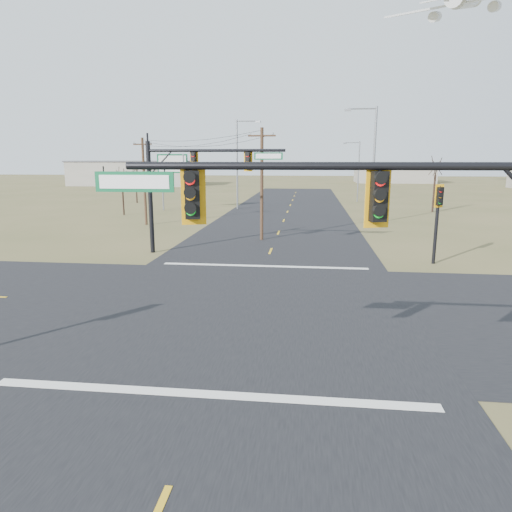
{
  "coord_description": "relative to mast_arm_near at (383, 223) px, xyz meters",
  "views": [
    {
      "loc": [
        2.54,
        -18.38,
        6.15
      ],
      "look_at": [
        0.28,
        1.0,
        2.01
      ],
      "focal_mm": 32.0,
      "sensor_mm": 36.0,
      "label": 1
    }
  ],
  "objects": [
    {
      "name": "ground",
      "position": [
        -4.11,
        8.55,
        -4.83
      ],
      "size": [
        320.0,
        320.0,
        0.0
      ],
      "primitive_type": "plane",
      "color": "brown",
      "rests_on": "ground"
    },
    {
      "name": "road_ew",
      "position": [
        -4.11,
        8.55,
        -4.82
      ],
      "size": [
        160.0,
        14.0,
        0.02
      ],
      "primitive_type": "cube",
      "color": "black",
      "rests_on": "ground"
    },
    {
      "name": "road_ns",
      "position": [
        -4.11,
        8.55,
        -4.82
      ],
      "size": [
        14.0,
        160.0,
        0.02
      ],
      "primitive_type": "cube",
      "color": "black",
      "rests_on": "ground"
    },
    {
      "name": "stop_bar_near",
      "position": [
        -4.11,
        1.05,
        -4.8
      ],
      "size": [
        12.0,
        0.4,
        0.01
      ],
      "primitive_type": "cube",
      "color": "silver",
      "rests_on": "road_ns"
    },
    {
      "name": "stop_bar_far",
      "position": [
        -4.11,
        16.05,
        -4.8
      ],
      "size": [
        12.0,
        0.4,
        0.01
      ],
      "primitive_type": "cube",
      "color": "silver",
      "rests_on": "road_ns"
    },
    {
      "name": "mast_arm_near",
      "position": [
        0.0,
        0.0,
        0.0
      ],
      "size": [
        10.33,
        0.55,
        6.61
      ],
      "rotation": [
        0.0,
        0.0,
        0.3
      ],
      "color": "black",
      "rests_on": "ground"
    },
    {
      "name": "mast_arm_far",
      "position": [
        -9.06,
        19.31,
        0.43
      ],
      "size": [
        9.01,
        0.47,
        7.3
      ],
      "rotation": [
        0.0,
        0.0,
        -0.13
      ],
      "color": "black",
      "rests_on": "ground"
    },
    {
      "name": "pedestal_signal_ne",
      "position": [
        5.94,
        17.86,
        -1.41
      ],
      "size": [
        0.67,
        0.59,
        4.76
      ],
      "rotation": [
        0.0,
        0.0,
        0.39
      ],
      "color": "black",
      "rests_on": "ground"
    },
    {
      "name": "utility_pole_near",
      "position": [
        -5.18,
        24.96,
        -0.4
      ],
      "size": [
        2.07,
        0.24,
        8.47
      ],
      "rotation": [
        0.0,
        0.0,
        -0.03
      ],
      "color": "#472C1E",
      "rests_on": "ground"
    },
    {
      "name": "utility_pole_far",
      "position": [
        -17.04,
        32.07,
        -0.57
      ],
      "size": [
        1.95,
        0.62,
        8.11
      ],
      "rotation": [
        0.0,
        0.0,
        -0.26
      ],
      "color": "#472C1E",
      "rests_on": "ground"
    },
    {
      "name": "highway_sign",
      "position": [
        -18.07,
        44.71,
        -0.11
      ],
      "size": [
        3.47,
        1.13,
        6.76
      ],
      "rotation": [
        0.0,
        0.0,
        0.3
      ],
      "color": "gray",
      "rests_on": "ground"
    },
    {
      "name": "streetlight_a",
      "position": [
        4.2,
        35.29,
        1.32
      ],
      "size": [
        3.06,
        0.34,
        10.96
      ],
      "rotation": [
        0.0,
        0.0,
        -0.11
      ],
      "color": "gray",
      "rests_on": "ground"
    },
    {
      "name": "streetlight_b",
      "position": [
        5.29,
        59.09,
        0.05
      ],
      "size": [
        2.42,
        0.23,
        8.71
      ],
      "rotation": [
        0.0,
        0.0,
        -0.03
      ],
      "color": "gray",
      "rests_on": "ground"
    },
    {
      "name": "streetlight_c",
      "position": [
        -10.32,
        47.09,
        1.29
      ],
      "size": [
        3.05,
        0.41,
        10.89
      ],
      "rotation": [
        0.0,
        0.0,
        -0.25
      ],
      "color": "gray",
      "rests_on": "ground"
    },
    {
      "name": "bare_tree_a",
      "position": [
        -22.33,
        39.42,
        -0.39
      ],
      "size": [
        2.9,
        2.9,
        5.61
      ],
      "rotation": [
        0.0,
        0.0,
        0.32
      ],
      "color": "black",
      "rests_on": "ground"
    },
    {
      "name": "bare_tree_b",
      "position": [
        -26.25,
        53.64,
        0.12
      ],
      "size": [
        3.1,
        3.1,
        6.19
      ],
      "rotation": [
        0.0,
        0.0,
        0.35
      ],
      "color": "black",
      "rests_on": "ground"
    },
    {
      "name": "bare_tree_c",
      "position": [
        13.09,
        46.59,
        0.59
      ],
      "size": [
        3.46,
        3.46,
        6.92
      ],
      "rotation": [
        0.0,
        0.0,
        0.21
      ],
      "color": "black",
      "rests_on": "ground"
    },
    {
      "name": "warehouse_left",
      "position": [
        -44.11,
        98.55,
        -2.08
      ],
      "size": [
        28.0,
        14.0,
        5.5
      ],
      "primitive_type": "cube",
      "color": "gray",
      "rests_on": "ground"
    },
    {
      "name": "warehouse_mid",
      "position": [
        20.89,
        118.55,
        -2.33
      ],
      "size": [
        20.0,
        12.0,
        5.0
      ],
      "primitive_type": "cube",
      "color": "gray",
      "rests_on": "ground"
    }
  ]
}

